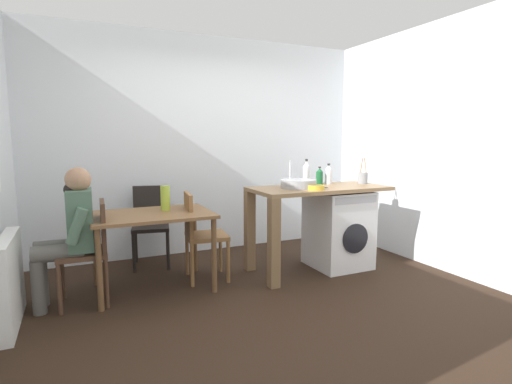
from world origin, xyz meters
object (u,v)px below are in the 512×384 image
Objects in this scene: chair_opposite at (199,231)px; dining_table at (152,223)px; seated_person at (70,229)px; bottle_squat_brown at (319,176)px; utensil_crock at (363,178)px; vase at (165,198)px; chair_person_seat at (91,246)px; bottle_tall_green at (306,173)px; bottle_clear_small at (329,175)px; mixing_bowl at (316,187)px; washing_machine at (338,229)px; chair_spare_by_wall at (151,221)px.

dining_table is at bearing -76.02° from chair_opposite.
chair_opposite is 0.75× the size of seated_person.
seated_person is (-1.18, -0.16, 0.16)m from chair_opposite.
bottle_squat_brown is 0.68× the size of utensil_crock.
dining_table is 0.28m from vase.
utensil_crock is (2.94, -0.01, 0.48)m from chair_person_seat.
utensil_crock reaches higher than bottle_tall_green.
utensil_crock is (0.50, -0.15, -0.02)m from bottle_squat_brown.
chair_person_seat is 3.82× the size of bottle_clear_small.
mixing_bowl is at bearing -94.65° from chair_person_seat.
bottle_clear_small is at bearing -16.71° from bottle_tall_green.
utensil_crock is 1.23× the size of vase.
seated_person is at bearing -177.08° from bottle_squat_brown.
washing_machine is 0.67m from utensil_crock.
chair_person_seat is (-0.55, -0.10, -0.14)m from dining_table.
bottle_clear_small is (2.56, 0.13, 0.52)m from chair_person_seat.
chair_person_seat is 2.57m from washing_machine.
utensil_crock is (2.39, -0.11, 0.35)m from dining_table.
washing_machine is (2.57, -0.06, -0.08)m from chair_person_seat.
chair_spare_by_wall is at bearing 93.02° from vase.
utensil_crock reaches higher than vase.
utensil_crock is at bearing 91.85° from chair_opposite.
bottle_tall_green is 0.96× the size of utensil_crock.
chair_person_seat is 0.81m from vase.
washing_machine is at bearing -89.10° from chair_person_seat.
bottle_tall_green is 1.63× the size of mixing_bowl.
dining_table is at bearing 175.39° from washing_machine.
utensil_crock is at bearing -2.66° from dining_table.
bottle_clear_small is 0.58m from mixing_bowl.
washing_machine is 0.63m from bottle_clear_small.
bottle_tall_green is at bearing 3.29° from dining_table.
chair_spare_by_wall reaches higher than dining_table.
dining_table is at bearing -77.07° from chair_person_seat.
bottle_clear_small is at bearing -85.17° from seated_person.
chair_person_seat is 2.49m from bottle_squat_brown.
dining_table is 0.71m from seated_person.
mixing_bowl is (2.29, -0.26, 0.28)m from seated_person.
bottle_clear_small is (-0.02, 0.19, 0.60)m from washing_machine.
mixing_bowl is (-0.42, -0.39, -0.08)m from bottle_clear_small.
chair_person_seat is at bearing -90.00° from seated_person.
bottle_clear_small is at bearing 160.37° from utensil_crock.
seated_person is at bearing 57.84° from chair_spare_by_wall.
chair_opposite is 1.27m from mixing_bowl.
mixing_bowl reaches higher than chair_spare_by_wall.
mixing_bowl reaches higher than chair_opposite.
chair_opposite is 1.20m from seated_person.
seated_person is 6.77× the size of mixing_bowl.
chair_spare_by_wall reaches higher than washing_machine.
chair_opposite is 0.80m from chair_spare_by_wall.
vase is at bearing 162.22° from mixing_bowl.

